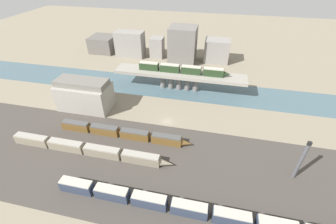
% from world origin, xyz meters
% --- Properties ---
extents(ground_plane, '(400.00, 400.00, 0.00)m').
position_xyz_m(ground_plane, '(0.00, 0.00, 0.00)').
color(ground_plane, gray).
extents(railbed_yard, '(280.00, 42.00, 0.01)m').
position_xyz_m(railbed_yard, '(0.00, -24.00, 0.00)').
color(railbed_yard, '#423D38').
rests_on(railbed_yard, ground).
extents(river_water, '(320.00, 20.64, 0.01)m').
position_xyz_m(river_water, '(0.00, 27.34, 0.00)').
color(river_water, '#47606B').
rests_on(river_water, ground).
extents(bridge, '(63.31, 9.70, 8.90)m').
position_xyz_m(bridge, '(0.00, 27.34, 7.06)').
color(bridge, gray).
rests_on(bridge, ground).
extents(train_on_bridge, '(43.71, 2.75, 3.78)m').
position_xyz_m(train_on_bridge, '(1.42, 27.34, 10.75)').
color(train_on_bridge, '#23381E').
rests_on(train_on_bridge, bridge).
extents(train_yard_near, '(88.64, 2.91, 3.82)m').
position_xyz_m(train_yard_near, '(20.83, -37.01, 1.88)').
color(train_yard_near, '#2D384C').
rests_on(train_yard_near, ground).
extents(train_yard_mid, '(57.73, 2.74, 3.56)m').
position_xyz_m(train_yard_mid, '(-22.35, -22.91, 1.74)').
color(train_yard_mid, gray).
rests_on(train_yard_mid, ground).
extents(train_yard_far, '(50.37, 2.71, 3.48)m').
position_xyz_m(train_yard_far, '(-13.98, -12.38, 1.70)').
color(train_yard_far, brown).
rests_on(train_yard_far, ground).
extents(warehouse_building, '(22.14, 11.74, 13.41)m').
position_xyz_m(warehouse_building, '(-36.86, 2.51, 6.38)').
color(warehouse_building, '#9E998E').
rests_on(warehouse_building, ground).
extents(signal_tower, '(1.07, 1.07, 14.72)m').
position_xyz_m(signal_tower, '(43.79, -18.57, 7.14)').
color(signal_tower, '#4C4C51').
rests_on(signal_tower, ground).
extents(city_block_far_left, '(15.90, 15.30, 10.12)m').
position_xyz_m(city_block_far_left, '(-59.60, 67.29, 5.06)').
color(city_block_far_left, '#605B56').
rests_on(city_block_far_left, ground).
extents(city_block_left, '(17.93, 9.13, 15.64)m').
position_xyz_m(city_block_left, '(-38.68, 63.40, 7.82)').
color(city_block_left, gray).
rests_on(city_block_left, ground).
extents(city_block_center, '(8.01, 8.08, 12.55)m').
position_xyz_m(city_block_center, '(-21.26, 65.35, 6.27)').
color(city_block_center, gray).
rests_on(city_block_center, ground).
extents(city_block_right, '(15.92, 14.79, 21.04)m').
position_xyz_m(city_block_right, '(-4.30, 61.81, 10.52)').
color(city_block_right, slate).
rests_on(city_block_right, ground).
extents(city_block_far_right, '(14.74, 10.93, 13.56)m').
position_xyz_m(city_block_far_right, '(16.19, 66.47, 6.78)').
color(city_block_far_right, gray).
rests_on(city_block_far_right, ground).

